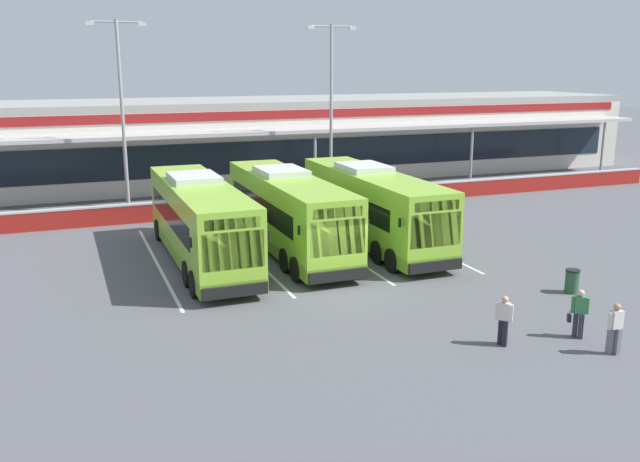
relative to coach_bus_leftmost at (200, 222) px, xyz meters
name	(u,v)px	position (x,y,z in m)	size (l,w,h in m)	color
ground_plane	(341,288)	(4.38, -5.67, -1.79)	(200.00, 200.00, 0.00)	#56565B
terminal_building	(201,141)	(4.38, 21.24, 1.23)	(70.00, 13.00, 6.00)	beige
red_barrier_wall	(245,205)	(4.38, 8.83, -1.23)	(60.00, 0.40, 1.10)	maroon
coach_bus_leftmost	(200,222)	(0.00, 0.00, 0.00)	(2.99, 12.15, 3.78)	#8CC633
coach_bus_left_centre	(288,213)	(4.21, 0.36, 0.00)	(2.99, 12.15, 3.78)	#8CC633
coach_bus_centre	(372,208)	(8.41, 0.09, 0.00)	(2.99, 12.15, 3.78)	#8CC633
bay_stripe_far_west	(157,264)	(-1.92, 0.33, -1.78)	(0.14, 13.00, 0.01)	silver
bay_stripe_west	(249,254)	(2.28, 0.33, -1.78)	(0.14, 13.00, 0.01)	silver
bay_stripe_mid_west	(333,246)	(6.48, 0.33, -1.78)	(0.14, 13.00, 0.01)	silver
bay_stripe_centre	(410,238)	(10.68, 0.33, -1.78)	(0.14, 13.00, 0.01)	silver
pedestrian_with_handbag	(579,312)	(9.55, -12.97, -0.93)	(0.60, 0.54, 1.62)	#33333D
pedestrian_in_dark_coat	(504,319)	(6.94, -12.61, -0.91)	(0.44, 0.45, 1.62)	black
pedestrian_child	(615,327)	(9.66, -14.40, -0.91)	(0.53, 0.31, 1.62)	slate
lamp_post_west	(122,105)	(-1.96, 11.72, 4.50)	(3.24, 0.28, 11.00)	#9E9EA3
lamp_post_centre	(331,101)	(10.90, 11.54, 4.50)	(3.24, 0.28, 11.00)	#9E9EA3
litter_bin	(572,281)	(12.45, -9.39, -1.32)	(0.54, 0.54, 0.93)	#2D5133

